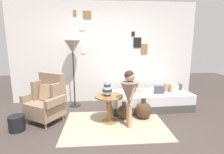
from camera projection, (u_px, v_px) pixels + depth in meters
ground_plane at (108, 137)px, 2.98m from camera, size 12.00×12.00×0.00m
gallery_wall at (103, 53)px, 4.63m from camera, size 4.80×0.12×2.60m
rug at (115, 125)px, 3.41m from camera, size 1.94×1.37×0.01m
armchair at (47, 100)px, 3.54m from camera, size 0.90×0.84×0.97m
daybed at (150, 100)px, 4.25m from camera, size 1.94×0.90×0.40m
pillow_head at (178, 87)px, 4.43m from camera, size 0.18×0.14×0.15m
pillow_mid at (174, 89)px, 4.17m from camera, size 0.17×0.14×0.20m
pillow_back at (168, 87)px, 4.31m from camera, size 0.19×0.13×0.19m
pillow_extra at (159, 90)px, 4.10m from camera, size 0.22×0.13×0.18m
side_table at (109, 103)px, 3.47m from camera, size 0.57×0.57×0.56m
vase_striped at (107, 90)px, 3.40m from camera, size 0.19×0.19×0.28m
floor_lamp at (73, 50)px, 4.19m from camera, size 0.37×0.37×1.63m
person_child at (129, 92)px, 3.20m from camera, size 0.34×0.34×1.09m
book_on_daybed at (138, 91)px, 4.31m from camera, size 0.25×0.21×0.03m
demijohn_near at (124, 112)px, 3.67m from camera, size 0.29×0.29×0.38m
demijohn_far at (143, 110)px, 3.69m from camera, size 0.35×0.35×0.44m
magazine_basket at (17, 123)px, 3.17m from camera, size 0.28×0.28×0.28m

